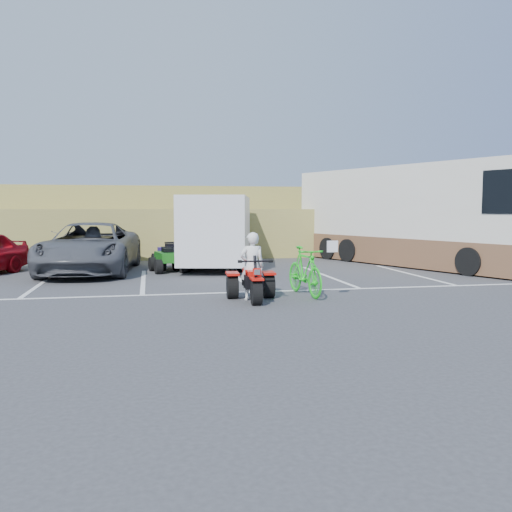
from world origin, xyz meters
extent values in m
plane|color=#3A3A3C|center=(0.00, 0.00, 0.00)|extent=(100.00, 100.00, 0.00)
cube|color=white|center=(-5.40, 5.00, 0.00)|extent=(0.12, 5.00, 0.01)
cube|color=white|center=(-2.70, 5.00, 0.00)|extent=(0.12, 5.00, 0.01)
cube|color=white|center=(0.00, 5.00, 0.00)|extent=(0.12, 5.00, 0.01)
cube|color=white|center=(2.70, 5.00, 0.00)|extent=(0.12, 5.00, 0.01)
cube|color=white|center=(5.40, 5.00, 0.00)|extent=(0.12, 5.00, 0.01)
cube|color=white|center=(8.10, 5.00, 0.00)|extent=(0.12, 5.00, 0.01)
cube|color=white|center=(0.00, 2.40, 0.00)|extent=(28.00, 0.12, 0.01)
cube|color=olive|center=(0.00, 14.00, 1.00)|extent=(40.00, 6.00, 2.00)
cube|color=olive|center=(0.00, 17.50, 2.00)|extent=(40.00, 4.00, 2.20)
imported|color=white|center=(-0.30, 1.28, 0.75)|extent=(0.57, 0.39, 1.50)
imported|color=#14BF19|center=(1.02, 1.66, 0.57)|extent=(0.76, 1.95, 1.14)
imported|color=#4A4C52|center=(-4.34, 7.36, 0.79)|extent=(3.13, 5.90, 1.58)
cube|color=silver|center=(-0.23, 8.04, 1.34)|extent=(3.13, 5.53, 2.17)
cylinder|color=black|center=(-0.23, 8.04, 0.30)|extent=(1.99, 1.00, 0.61)
cube|color=silver|center=(6.75, 7.79, 1.78)|extent=(5.81, 9.80, 3.45)
cube|color=brown|center=(6.75, 7.79, 0.53)|extent=(5.85, 9.81, 0.96)
camera|label=1|loc=(-2.53, -10.38, 2.02)|focal=38.00mm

